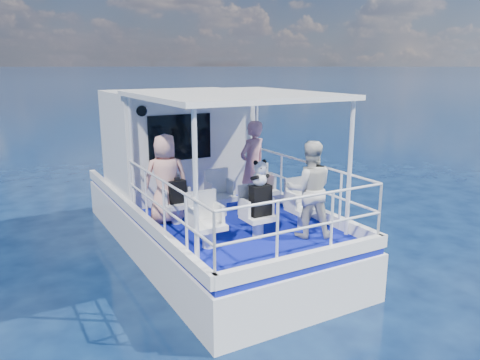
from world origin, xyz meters
name	(u,v)px	position (x,y,z in m)	size (l,w,h in m)	color
ground	(227,264)	(0.00, 0.00, 0.00)	(2000.00, 2000.00, 0.00)	black
hull	(205,246)	(0.00, 1.00, 0.00)	(3.00, 7.00, 1.60)	white
deck	(204,207)	(0.00, 1.00, 0.85)	(2.90, 6.90, 0.10)	#091189
cabin	(178,141)	(0.00, 2.30, 2.00)	(2.85, 2.00, 2.20)	white
canopy	(231,95)	(0.00, -0.20, 3.14)	(3.00, 3.20, 0.08)	white
canopy_posts	(233,162)	(0.00, -0.25, 2.00)	(2.77, 2.97, 2.20)	white
railings	(242,200)	(0.00, -0.58, 1.40)	(2.84, 3.59, 1.00)	white
seat_port_fwd	(176,213)	(-0.90, 0.20, 1.09)	(0.48, 0.46, 0.38)	silver
seat_center_fwd	(222,205)	(0.00, 0.20, 1.09)	(0.48, 0.46, 0.38)	silver
seat_stbd_fwd	(263,199)	(0.90, 0.20, 1.09)	(0.48, 0.46, 0.38)	silver
seat_port_aft	(208,235)	(-0.90, -1.10, 1.09)	(0.48, 0.46, 0.38)	silver
seat_center_aft	(258,226)	(0.00, -1.10, 1.09)	(0.48, 0.46, 0.38)	silver
seat_stbd_aft	(303,217)	(0.90, -1.10, 1.09)	(0.48, 0.46, 0.38)	silver
passenger_port_fwd	(166,179)	(-1.02, 0.34, 1.69)	(0.59, 0.42, 1.59)	#F0AB9B
passenger_stbd_fwd	(253,165)	(0.75, 0.35, 1.76)	(0.62, 0.41, 1.71)	#CF868D
passenger_stbd_aft	(309,189)	(0.74, -1.45, 1.69)	(0.77, 0.60, 1.58)	silver
backpack_port	(177,192)	(-0.89, 0.18, 1.48)	(0.31, 0.17, 0.40)	black
backpack_center	(260,200)	(0.01, -1.14, 1.53)	(0.33, 0.19, 0.50)	black
compact_camera	(177,179)	(-0.88, 0.17, 1.71)	(0.09, 0.06, 0.06)	black
panda	(260,173)	(0.00, -1.14, 1.98)	(0.27, 0.22, 0.41)	white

